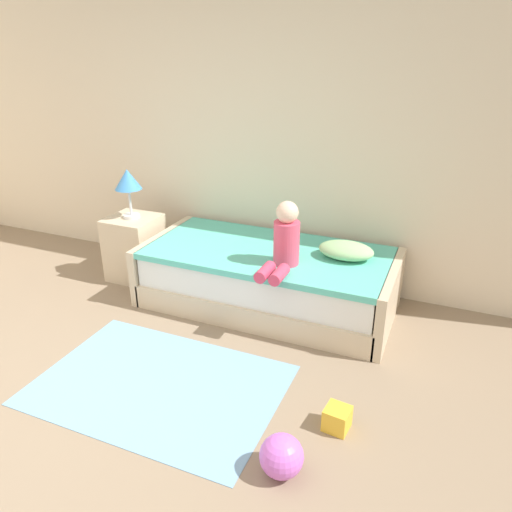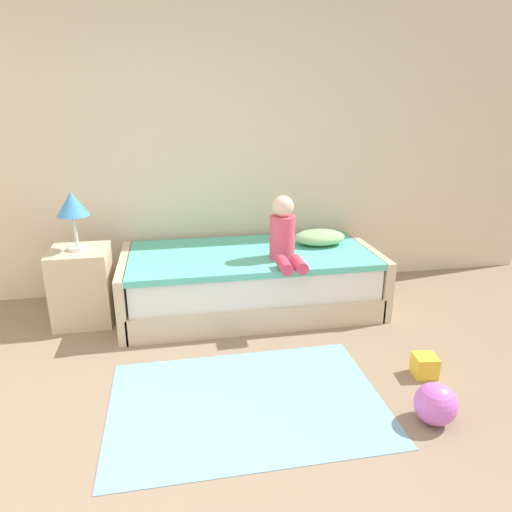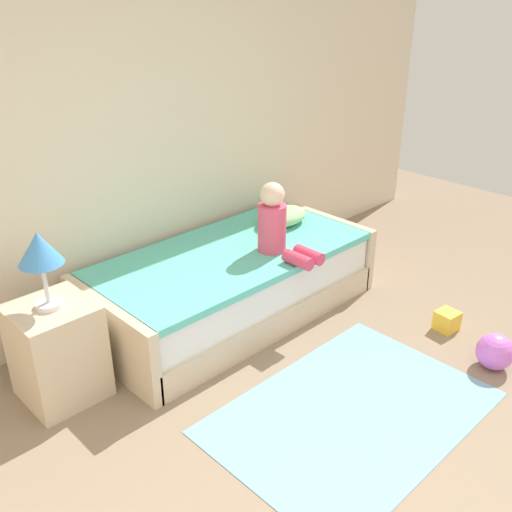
# 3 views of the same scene
# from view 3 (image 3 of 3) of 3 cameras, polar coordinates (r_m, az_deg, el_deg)

# --- Properties ---
(wall_rear) EXTENTS (7.20, 0.10, 2.90)m
(wall_rear) POSITION_cam_3_polar(r_m,az_deg,el_deg) (3.92, -15.98, 12.98)
(wall_rear) COLOR beige
(wall_rear) RESTS_ON ground
(bed) EXTENTS (2.11, 1.00, 0.50)m
(bed) POSITION_cam_3_polar(r_m,az_deg,el_deg) (4.22, -2.37, -2.66)
(bed) COLOR beige
(bed) RESTS_ON ground
(nightstand) EXTENTS (0.44, 0.44, 0.60)m
(nightstand) POSITION_cam_3_polar(r_m,az_deg,el_deg) (3.58, -18.93, -8.87)
(nightstand) COLOR beige
(nightstand) RESTS_ON ground
(table_lamp) EXTENTS (0.24, 0.24, 0.45)m
(table_lamp) POSITION_cam_3_polar(r_m,az_deg,el_deg) (3.28, -20.50, 0.36)
(table_lamp) COLOR silver
(table_lamp) RESTS_ON nightstand
(child_figure) EXTENTS (0.20, 0.51, 0.50)m
(child_figure) POSITION_cam_3_polar(r_m,az_deg,el_deg) (4.02, 2.08, 3.05)
(child_figure) COLOR #E04C6B
(child_figure) RESTS_ON bed
(pillow) EXTENTS (0.44, 0.30, 0.13)m
(pillow) POSITION_cam_3_polar(r_m,az_deg,el_deg) (4.55, 2.62, 3.94)
(pillow) COLOR #99CC8C
(pillow) RESTS_ON bed
(toy_ball) EXTENTS (0.23, 0.23, 0.23)m
(toy_ball) POSITION_cam_3_polar(r_m,az_deg,el_deg) (4.01, 22.45, -8.69)
(toy_ball) COLOR #CC66D8
(toy_ball) RESTS_ON ground
(area_rug) EXTENTS (1.60, 1.10, 0.01)m
(area_rug) POSITION_cam_3_polar(r_m,az_deg,el_deg) (3.48, 9.40, -14.90)
(area_rug) COLOR #7AA8CC
(area_rug) RESTS_ON ground
(toy_block) EXTENTS (0.16, 0.16, 0.14)m
(toy_block) POSITION_cam_3_polar(r_m,az_deg,el_deg) (4.32, 18.26, -6.06)
(toy_block) COLOR yellow
(toy_block) RESTS_ON ground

